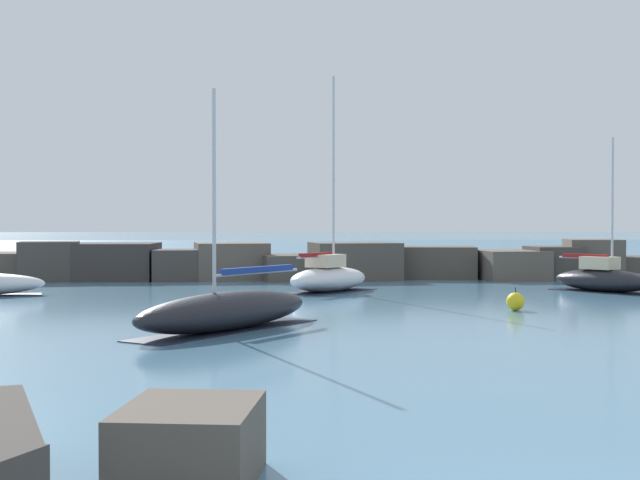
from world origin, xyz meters
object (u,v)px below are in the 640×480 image
object	(u,v)px
sailboat_moored_0	(604,279)
mooring_buoy_orange_near	(515,302)
sailboat_moored_1	(227,310)
sailboat_moored_2	(328,277)

from	to	relation	value
sailboat_moored_0	mooring_buoy_orange_near	xyz separation A→B (m)	(-7.07, -9.24, -0.30)
sailboat_moored_1	mooring_buoy_orange_near	distance (m)	12.51
sailboat_moored_0	mooring_buoy_orange_near	bearing A→B (deg)	-127.44
sailboat_moored_1	sailboat_moored_2	bearing A→B (deg)	74.81
sailboat_moored_1	sailboat_moored_0	bearing A→B (deg)	39.52
sailboat_moored_2	mooring_buoy_orange_near	bearing A→B (deg)	-55.95
sailboat_moored_0	sailboat_moored_2	xyz separation A→B (m)	(-13.88, 0.83, 0.07)
sailboat_moored_2	mooring_buoy_orange_near	size ratio (longest dim) A/B	11.81
sailboat_moored_0	sailboat_moored_2	bearing A→B (deg)	176.56
sailboat_moored_1	mooring_buoy_orange_near	size ratio (longest dim) A/B	8.49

